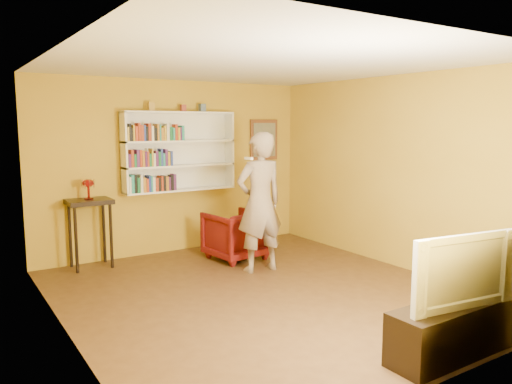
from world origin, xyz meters
TOP-DOWN VIEW (x-y plane):
  - room_shell at (0.00, 0.00)m, footprint 5.30×5.80m
  - bookshelf at (0.00, 2.41)m, footprint 1.80×0.29m
  - books_row_lower at (-0.50, 2.30)m, footprint 0.74×0.19m
  - books_row_middle at (-0.51, 2.30)m, footprint 0.69×0.18m
  - books_row_upper at (-0.42, 2.30)m, footprint 0.89×0.19m
  - ornament_left at (-0.45, 2.35)m, footprint 0.09×0.09m
  - ornament_centre at (0.07, 2.35)m, footprint 0.08×0.08m
  - ornament_right at (0.40, 2.35)m, footprint 0.09×0.09m
  - framed_painting at (1.65, 2.46)m, footprint 0.55×0.05m
  - console_table at (-1.44, 2.25)m, footprint 0.60×0.46m
  - ruby_lustre at (-1.44, 2.25)m, footprint 0.18×0.18m
  - armchair at (0.52, 1.53)m, footprint 0.86×0.88m
  - person at (0.48, 0.81)m, footprint 0.72×0.49m
  - game_remote at (0.17, 0.61)m, footprint 0.04×0.15m
  - tv_cabinet at (0.48, -2.25)m, footprint 1.31×0.39m
  - television at (0.48, -2.25)m, footprint 1.13×0.31m

SIDE VIEW (x-z plane):
  - tv_cabinet at x=0.48m, z-range 0.00..0.47m
  - armchair at x=0.52m, z-range 0.00..0.73m
  - television at x=0.48m, z-range 0.47..1.11m
  - console_table at x=-1.44m, z-range 0.32..1.30m
  - person at x=0.48m, z-range 0.00..1.92m
  - room_shell at x=0.00m, z-range -0.42..2.46m
  - books_row_lower at x=-0.50m, z-range 1.00..1.27m
  - ruby_lustre at x=-1.44m, z-range 1.04..1.32m
  - books_row_middle at x=-0.51m, z-range 1.38..1.64m
  - game_remote at x=0.17m, z-range 1.57..1.60m
  - bookshelf at x=0.00m, z-range 0.98..2.21m
  - framed_painting at x=1.65m, z-range 1.40..2.10m
  - books_row_upper at x=-0.42m, z-range 1.75..2.02m
  - ornament_centre at x=0.07m, z-range 2.21..2.32m
  - ornament_right at x=0.40m, z-range 2.21..2.34m
  - ornament_left at x=-0.45m, z-range 2.21..2.34m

